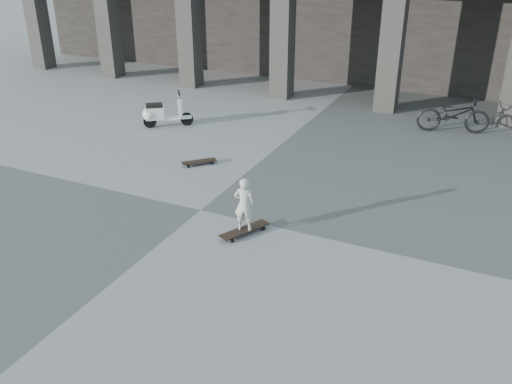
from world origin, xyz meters
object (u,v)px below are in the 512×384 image
at_px(longboard, 245,230).
at_px(bicycle, 453,114).
at_px(child, 244,204).
at_px(scooter, 159,114).
at_px(skateboard_spare, 199,162).

relative_size(longboard, bicycle, 0.52).
bearing_deg(longboard, child, -89.84).
bearing_deg(child, scooter, -56.95).
xyz_separation_m(longboard, scooter, (-4.96, 4.54, 0.32)).
relative_size(longboard, scooter, 0.84).
bearing_deg(skateboard_spare, child, -91.43).
bearing_deg(skateboard_spare, bicycle, -1.08).
bearing_deg(longboard, skateboard_spare, 70.90).
relative_size(skateboard_spare, child, 0.72).
height_order(longboard, scooter, scooter).
relative_size(scooter, bicycle, 0.62).
xyz_separation_m(longboard, child, (0.00, -0.00, 0.54)).
bearing_deg(scooter, longboard, -79.20).
distance_m(longboard, child, 0.54).
distance_m(longboard, bicycle, 8.14).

